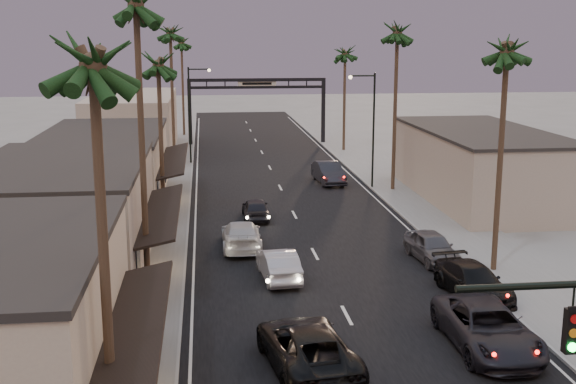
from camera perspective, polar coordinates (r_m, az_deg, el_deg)
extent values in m
plane|color=slate|center=(51.35, 0.09, -1.02)|extent=(200.00, 200.00, 0.00)
cube|color=black|center=(56.19, -0.51, 0.14)|extent=(14.00, 120.00, 0.02)
cube|color=slate|center=(62.84, -9.85, 1.30)|extent=(5.00, 92.00, 0.12)
cube|color=slate|center=(64.60, 7.23, 1.68)|extent=(5.00, 92.00, 0.12)
cube|color=gray|center=(37.43, -17.43, -2.25)|extent=(8.00, 14.00, 5.50)
cube|color=tan|center=(52.94, -14.29, 1.77)|extent=(8.00, 16.00, 5.00)
cube|color=gray|center=(75.49, -12.09, 5.27)|extent=(8.00, 20.00, 6.00)
cube|color=gray|center=(54.27, 14.94, 1.98)|extent=(8.00, 18.00, 5.00)
cube|color=black|center=(16.83, 21.43, -10.18)|extent=(0.28, 0.22, 1.00)
cube|color=black|center=(80.08, -7.76, 6.17)|extent=(0.40, 0.40, 7.00)
cube|color=black|center=(81.16, 2.80, 6.34)|extent=(0.40, 0.40, 7.00)
cube|color=black|center=(80.00, -2.47, 8.85)|extent=(15.20, 0.35, 0.35)
cube|color=black|center=(80.05, -2.47, 8.28)|extent=(15.20, 0.30, 0.30)
cube|color=beige|center=(80.00, -2.47, 8.56)|extent=(4.20, 0.12, 1.00)
cylinder|color=black|center=(56.65, 6.77, 4.77)|extent=(0.16, 0.16, 9.00)
cylinder|color=black|center=(56.04, 5.87, 9.12)|extent=(2.00, 0.12, 0.12)
sphere|color=#FFD899|center=(55.86, 4.95, 9.03)|extent=(0.30, 0.30, 0.30)
cylinder|color=black|center=(68.04, -7.78, 5.97)|extent=(0.16, 0.16, 9.00)
cylinder|color=black|center=(67.71, -7.03, 9.61)|extent=(2.00, 0.12, 0.12)
sphere|color=#FFD899|center=(67.72, -6.26, 9.54)|extent=(0.30, 0.30, 0.30)
cylinder|color=#38281C|center=(19.84, -14.27, -6.46)|extent=(0.28, 0.28, 11.00)
sphere|color=black|center=(18.84, -15.25, 11.42)|extent=(3.20, 3.20, 3.20)
cylinder|color=#38281C|center=(32.19, -11.43, 2.61)|extent=(0.28, 0.28, 13.00)
cylinder|color=#38281C|center=(46.22, -9.98, 3.63)|extent=(0.28, 0.28, 10.00)
sphere|color=black|center=(45.74, -10.24, 10.58)|extent=(3.20, 3.20, 3.20)
cylinder|color=#38281C|center=(64.95, -9.11, 6.97)|extent=(0.28, 0.28, 12.00)
sphere|color=black|center=(64.71, -9.31, 12.80)|extent=(3.20, 3.20, 3.20)
cylinder|color=#38281C|center=(37.16, 16.40, 2.05)|extent=(0.28, 0.28, 11.00)
sphere|color=black|center=(36.63, 16.98, 11.48)|extent=(3.20, 3.20, 3.20)
cylinder|color=#38281C|center=(55.86, 8.45, 6.17)|extent=(0.28, 0.28, 12.00)
sphere|color=black|center=(55.58, 8.66, 12.95)|extent=(3.20, 3.20, 3.20)
cylinder|color=#38281C|center=(75.36, 4.47, 7.02)|extent=(0.28, 0.28, 10.00)
sphere|color=black|center=(75.07, 4.54, 11.28)|extent=(3.20, 3.20, 3.20)
cylinder|color=#38281C|center=(87.90, -8.31, 7.98)|extent=(0.28, 0.28, 11.00)
sphere|color=black|center=(87.68, -8.43, 11.96)|extent=(3.20, 3.20, 3.20)
imported|color=black|center=(26.42, 1.50, -12.12)|extent=(3.58, 6.39, 1.69)
imported|color=#A1A1A6|center=(35.68, -0.76, -5.72)|extent=(1.95, 4.68, 1.51)
imported|color=#B3B3B3|center=(40.82, -3.71, -3.40)|extent=(2.23, 5.35, 1.55)
imported|color=black|center=(47.24, -2.59, -1.32)|extent=(1.66, 4.13, 1.41)
imported|color=black|center=(29.00, 15.47, -10.28)|extent=(2.83, 6.13, 1.70)
imported|color=black|center=(34.36, 14.42, -6.84)|extent=(2.76, 5.39, 1.50)
imported|color=#434247|center=(39.22, 11.31, -4.26)|extent=(2.26, 4.74, 1.56)
imported|color=black|center=(58.94, 3.22, 1.54)|extent=(2.23, 5.36, 1.72)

